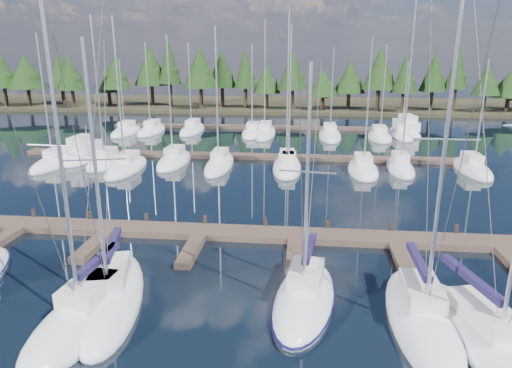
# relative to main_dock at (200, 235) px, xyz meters

# --- Properties ---
(ground) EXTENTS (260.00, 260.00, 0.00)m
(ground) POSITION_rel_main_dock_xyz_m (0.00, 12.64, -0.20)
(ground) COLOR black
(ground) RESTS_ON ground
(far_shore) EXTENTS (220.00, 30.00, 0.60)m
(far_shore) POSITION_rel_main_dock_xyz_m (0.00, 72.64, 0.10)
(far_shore) COLOR #2F2D1A
(far_shore) RESTS_ON ground
(main_dock) EXTENTS (44.00, 6.13, 0.90)m
(main_dock) POSITION_rel_main_dock_xyz_m (0.00, 0.00, 0.00)
(main_dock) COLOR #503D32
(main_dock) RESTS_ON ground
(back_docks) EXTENTS (50.00, 21.80, 0.40)m
(back_docks) POSITION_rel_main_dock_xyz_m (0.00, 32.23, -0.00)
(back_docks) COLOR #503D32
(back_docks) RESTS_ON ground
(front_sailboat_2) EXTENTS (3.69, 8.45, 14.31)m
(front_sailboat_2) POSITION_rel_main_dock_xyz_m (-2.91, -9.46, 0.09)
(front_sailboat_2) COLOR silver
(front_sailboat_2) RESTS_ON ground
(front_sailboat_3) EXTENTS (5.06, 9.69, 12.68)m
(front_sailboat_3) POSITION_rel_main_dock_xyz_m (-2.48, -7.85, 0.07)
(front_sailboat_3) COLOR silver
(front_sailboat_3) RESTS_ON ground
(front_sailboat_4) EXTENTS (3.81, 8.16, 11.75)m
(front_sailboat_4) POSITION_rel_main_dock_xyz_m (6.57, -7.04, 0.07)
(front_sailboat_4) COLOR silver
(front_sailboat_4) RESTS_ON ground
(front_sailboat_5) EXTENTS (2.84, 8.82, 14.84)m
(front_sailboat_5) POSITION_rel_main_dock_xyz_m (11.62, -8.12, 0.09)
(front_sailboat_5) COLOR silver
(front_sailboat_5) RESTS_ON ground
(front_sailboat_6) EXTENTS (5.10, 10.27, 16.37)m
(front_sailboat_6) POSITION_rel_main_dock_xyz_m (13.84, -9.69, 0.10)
(front_sailboat_6) COLOR silver
(front_sailboat_6) RESTS_ON ground
(back_sailboat_rows) EXTENTS (44.61, 32.10, 16.80)m
(back_sailboat_rows) POSITION_rel_main_dock_xyz_m (0.40, 27.77, 0.06)
(back_sailboat_rows) COLOR silver
(back_sailboat_rows) RESTS_ON ground
(motor_yacht_left) EXTENTS (3.26, 8.72, 4.29)m
(motor_yacht_left) POSITION_rel_main_dock_xyz_m (-17.40, 20.18, 0.27)
(motor_yacht_left) COLOR silver
(motor_yacht_left) RESTS_ON ground
(motor_yacht_right) EXTENTS (4.21, 9.49, 4.59)m
(motor_yacht_right) POSITION_rel_main_dock_xyz_m (20.68, 39.83, 0.30)
(motor_yacht_right) COLOR silver
(motor_yacht_right) RESTS_ON ground
(tree_line) EXTENTS (183.56, 12.13, 13.42)m
(tree_line) POSITION_rel_main_dock_xyz_m (-3.69, 62.86, 7.26)
(tree_line) COLOR black
(tree_line) RESTS_ON far_shore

